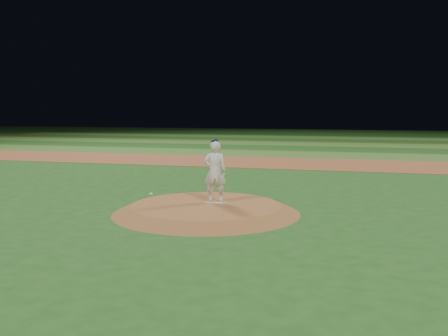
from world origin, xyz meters
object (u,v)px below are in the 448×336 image
(pitching_rubber, at_px, (216,203))
(pitchers_mound, at_px, (206,209))
(pitcher_on_mound, at_px, (215,171))
(rosin_bag, at_px, (151,194))

(pitching_rubber, bearing_deg, pitchers_mound, -140.30)
(pitcher_on_mound, bearing_deg, pitchers_mound, -105.75)
(pitching_rubber, xyz_separation_m, pitcher_on_mound, (-0.08, 0.24, 0.92))
(rosin_bag, bearing_deg, pitcher_on_mound, -14.71)
(pitchers_mound, height_order, pitcher_on_mound, pitcher_on_mound)
(pitching_rubber, xyz_separation_m, rosin_bag, (-2.45, 0.86, 0.02))
(rosin_bag, bearing_deg, pitchers_mound, -26.20)
(pitchers_mound, xyz_separation_m, rosin_bag, (-2.23, 1.10, 0.16))
(pitching_rubber, bearing_deg, pitcher_on_mound, 102.00)
(rosin_bag, bearing_deg, pitching_rubber, -19.43)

